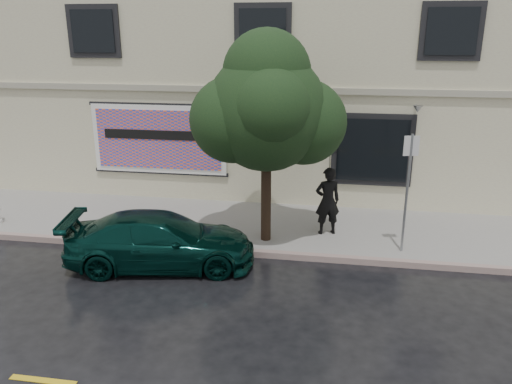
# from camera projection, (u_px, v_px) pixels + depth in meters

# --- Properties ---
(ground) EXTENTS (90.00, 90.00, 0.00)m
(ground) POSITION_uv_depth(u_px,v_px,m) (228.00, 285.00, 10.76)
(ground) COLOR black
(ground) RESTS_ON ground
(sidewalk) EXTENTS (20.00, 3.50, 0.15)m
(sidewalk) POSITION_uv_depth(u_px,v_px,m) (253.00, 226.00, 13.79)
(sidewalk) COLOR gray
(sidewalk) RESTS_ON ground
(curb) EXTENTS (20.00, 0.18, 0.16)m
(curb) POSITION_uv_depth(u_px,v_px,m) (241.00, 252.00, 12.14)
(curb) COLOR gray
(curb) RESTS_ON ground
(building) EXTENTS (20.00, 8.12, 7.00)m
(building) POSITION_uv_depth(u_px,v_px,m) (279.00, 80.00, 18.12)
(building) COLOR beige
(building) RESTS_ON ground
(billboard) EXTENTS (4.30, 0.16, 2.20)m
(billboard) POSITION_uv_depth(u_px,v_px,m) (159.00, 139.00, 15.23)
(billboard) COLOR white
(billboard) RESTS_ON ground
(car) EXTENTS (4.55, 2.60, 1.25)m
(car) POSITION_uv_depth(u_px,v_px,m) (161.00, 240.00, 11.46)
(car) COLOR black
(car) RESTS_ON ground
(pedestrian) EXTENTS (0.75, 0.60, 1.79)m
(pedestrian) POSITION_uv_depth(u_px,v_px,m) (328.00, 201.00, 12.83)
(pedestrian) COLOR black
(pedestrian) RESTS_ON sidewalk
(umbrella) EXTENTS (1.09, 1.09, 0.64)m
(umbrella) POSITION_uv_depth(u_px,v_px,m) (330.00, 155.00, 12.45)
(umbrella) COLOR black
(umbrella) RESTS_ON pedestrian
(street_tree) EXTENTS (2.85, 2.85, 4.69)m
(street_tree) POSITION_uv_depth(u_px,v_px,m) (267.00, 112.00, 11.72)
(street_tree) COLOR #312416
(street_tree) RESTS_ON sidewalk
(sign_pole) EXTENTS (0.35, 0.08, 2.87)m
(sign_pole) POSITION_uv_depth(u_px,v_px,m) (408.00, 184.00, 11.53)
(sign_pole) COLOR gray
(sign_pole) RESTS_ON sidewalk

